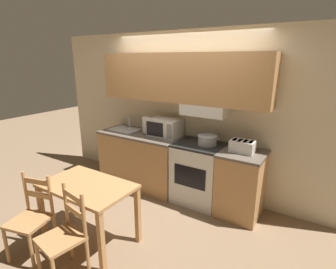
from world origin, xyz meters
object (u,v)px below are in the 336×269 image
Objects in this scene: toaster at (242,146)px; stove_range at (199,173)px; microwave at (165,127)px; paper_towel_roll at (146,125)px; chair_left_of_table at (32,219)px; dining_table at (88,193)px; cooking_pot at (207,140)px; sink_basin at (125,129)px; chair_right_of_table at (64,237)px.

stove_range is at bearing 179.50° from toaster.
paper_towel_roll is at bearing -175.38° from microwave.
chair_left_of_table is (-0.38, -2.11, -0.62)m from microwave.
cooking_pot is at bearing 63.33° from dining_table.
dining_table is (0.76, -1.52, -0.31)m from sink_basin.
chair_right_of_table is at bearing -103.22° from stove_range.
chair_right_of_table is at bearing -85.00° from microwave.
cooking_pot is at bearing 1.67° from sink_basin.
cooking_pot reaches higher than dining_table.
dining_table is at bearing -63.48° from sink_basin.
sink_basin reaches higher than dining_table.
chair_left_of_table is at bearing -90.40° from paper_towel_roll.
toaster reaches higher than stove_range.
paper_towel_roll reaches higher than sink_basin.
sink_basin is 1.73m from dining_table.
paper_towel_roll reaches higher than chair_left_of_table.
dining_table is (0.34, -1.59, -0.43)m from paper_towel_roll.
microwave is 2.21m from chair_right_of_table.
chair_right_of_table is (0.56, -0.00, 0.00)m from chair_left_of_table.
paper_towel_roll is 1.68m from dining_table.
sink_basin reaches higher than cooking_pot.
toaster is 2.07m from sink_basin.
sink_basin is at bearing -178.33° from cooking_pot.
sink_basin is at bearing 125.02° from chair_right_of_table.
stove_range is at bearing 0.38° from sink_basin.
microwave reaches higher than cooking_pot.
microwave is 0.80m from sink_basin.
sink_basin reaches higher than stove_range.
microwave reaches higher than paper_towel_roll.
chair_right_of_table is at bearing -105.74° from cooking_pot.
sink_basin is at bearing 116.52° from dining_table.
paper_towel_roll is (-1.65, 0.06, 0.05)m from toaster.
chair_left_of_table is at bearing -125.86° from dining_table.
stove_range is at bearing 86.18° from chair_right_of_table.
chair_right_of_table is (0.21, -0.49, -0.18)m from dining_table.
cooking_pot is at bearing -3.64° from microwave.
sink_basin is (-2.07, -0.00, -0.07)m from toaster.
dining_table is at bearing -114.01° from stove_range.
paper_towel_roll reaches higher than chair_right_of_table.
dining_table is at bearing -116.67° from cooking_pot.
paper_towel_roll is at bearing 102.12° from dining_table.
chair_right_of_table is at bearing -64.37° from sink_basin.
paper_towel_roll reaches higher than stove_range.
microwave is at bearing 4.62° from paper_towel_roll.
chair_left_of_table reaches higher than dining_table.
sink_basin is 2.11m from chair_left_of_table.
dining_table is (-0.79, -1.57, -0.37)m from cooking_pot.
toaster is at bearing -4.49° from cooking_pot.
chair_right_of_table is (0.55, -2.08, -0.62)m from paper_towel_roll.
toaster reaches higher than chair_left_of_table.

